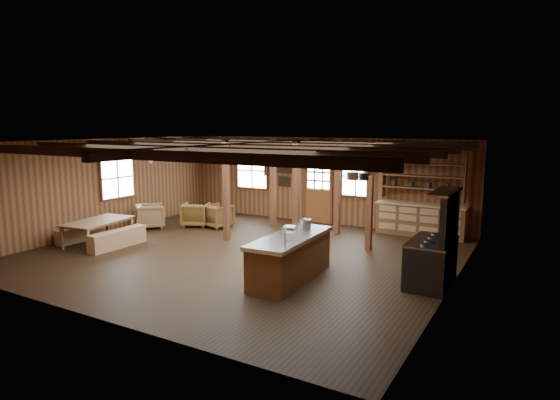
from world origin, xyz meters
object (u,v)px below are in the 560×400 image
armchair_a (196,215)px  armchair_c (151,216)px  kitchen_island (290,257)px  dining_table (100,232)px  commercial_range (434,255)px  armchair_b (218,216)px

armchair_a → armchair_c: (-1.05, -0.92, 0.00)m
kitchen_island → armchair_a: size_ratio=3.09×
dining_table → armchair_a: bearing=-22.0°
commercial_range → armchair_b: size_ratio=2.43×
commercial_range → dining_table: (-8.55, -1.13, -0.30)m
kitchen_island → armchair_b: size_ratio=3.17×
armchair_b → armchair_c: 2.10m
armchair_b → commercial_range: bearing=174.3°
dining_table → armchair_b: size_ratio=2.33×
dining_table → armchair_b: armchair_b is taller
dining_table → armchair_a: (0.75, 3.10, 0.05)m
armchair_b → armchair_c: (-1.77, -1.14, 0.01)m
commercial_range → dining_table: 8.63m
commercial_range → armchair_a: commercial_range is taller
kitchen_island → armchair_c: kitchen_island is taller
kitchen_island → commercial_range: (2.65, 1.14, 0.15)m
kitchen_island → dining_table: kitchen_island is taller
armchair_a → armchair_c: bearing=15.3°
armchair_b → armchair_c: size_ratio=0.96×
dining_table → commercial_range: bearing=-90.8°
kitchen_island → commercial_range: commercial_range is taller
kitchen_island → dining_table: size_ratio=1.36×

